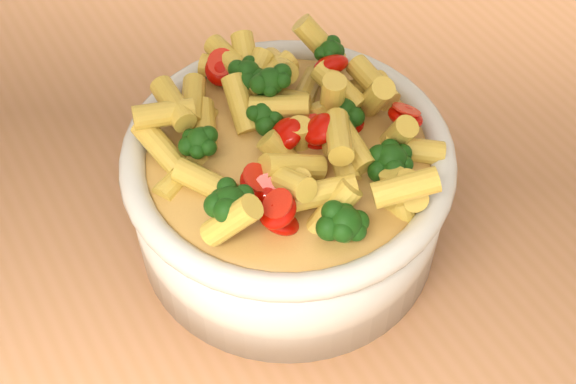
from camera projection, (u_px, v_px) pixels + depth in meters
table at (188, 355)px, 0.65m from camera, size 1.20×0.80×0.90m
serving_bowl at (288, 191)px, 0.57m from camera, size 0.23×0.23×0.10m
pasta_salad at (288, 133)px, 0.52m from camera, size 0.18×0.18×0.04m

